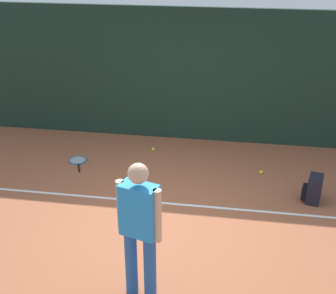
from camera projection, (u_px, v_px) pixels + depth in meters
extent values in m
plane|color=#9E5638|center=(164.00, 221.00, 6.80)|extent=(12.00, 12.00, 0.00)
cube|color=#192D23|center=(190.00, 76.00, 8.93)|extent=(10.00, 0.10, 2.57)
cube|color=white|center=(169.00, 203.00, 7.23)|extent=(9.00, 0.05, 0.00)
cylinder|color=#2659A5|center=(131.00, 262.00, 5.32)|extent=(0.14, 0.14, 0.85)
cylinder|color=#2659A5|center=(150.00, 268.00, 5.23)|extent=(0.14, 0.14, 0.85)
cube|color=#268CD8|center=(139.00, 210.00, 4.96)|extent=(0.45, 0.32, 0.60)
sphere|color=#D8A884|center=(138.00, 173.00, 4.78)|extent=(0.22, 0.22, 0.22)
cylinder|color=#D8A884|center=(121.00, 206.00, 5.05)|extent=(0.09, 0.09, 0.62)
cylinder|color=#D8A884|center=(157.00, 216.00, 4.88)|extent=(0.09, 0.09, 0.62)
cylinder|color=black|center=(79.00, 168.00, 8.27)|extent=(0.15, 0.29, 0.03)
torus|color=#1E72BF|center=(78.00, 160.00, 8.53)|extent=(0.43, 0.43, 0.02)
cylinder|color=#B2B2B2|center=(78.00, 160.00, 8.53)|extent=(0.36, 0.36, 0.00)
cube|color=black|center=(315.00, 189.00, 7.19)|extent=(0.26, 0.34, 0.44)
cube|color=black|center=(305.00, 192.00, 7.28)|extent=(0.13, 0.23, 0.20)
sphere|color=#CCE033|center=(261.00, 172.00, 8.08)|extent=(0.07, 0.07, 0.07)
sphere|color=#CCE033|center=(153.00, 149.00, 8.91)|extent=(0.07, 0.07, 0.07)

